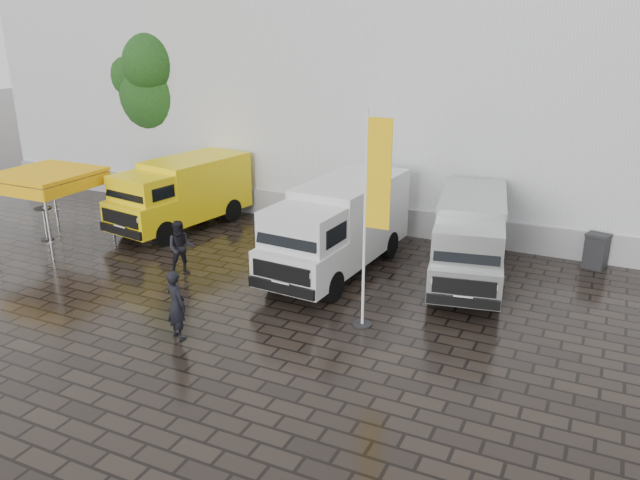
% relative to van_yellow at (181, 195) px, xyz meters
% --- Properties ---
extents(ground, '(120.00, 120.00, 0.00)m').
position_rel_van_yellow_xyz_m(ground, '(8.27, -5.14, -1.28)').
color(ground, black).
rests_on(ground, ground).
extents(exhibition_hall, '(44.00, 16.00, 12.00)m').
position_rel_van_yellow_xyz_m(exhibition_hall, '(10.27, 10.86, 4.72)').
color(exhibition_hall, silver).
rests_on(exhibition_hall, ground).
extents(hall_plinth, '(44.00, 0.15, 1.00)m').
position_rel_van_yellow_xyz_m(hall_plinth, '(10.27, 2.81, -0.78)').
color(hall_plinth, gray).
rests_on(hall_plinth, ground).
extents(van_yellow, '(3.02, 5.84, 2.57)m').
position_rel_van_yellow_xyz_m(van_yellow, '(0.00, 0.00, 0.00)').
color(van_yellow, yellow).
rests_on(van_yellow, ground).
extents(van_white, '(2.56, 6.48, 2.75)m').
position_rel_van_yellow_xyz_m(van_white, '(7.05, -1.45, 0.09)').
color(van_white, silver).
rests_on(van_white, ground).
extents(van_silver, '(2.91, 5.99, 2.49)m').
position_rel_van_yellow_xyz_m(van_silver, '(10.89, -0.44, -0.04)').
color(van_silver, '#A4A7A8').
rests_on(van_silver, ground).
extents(canopy_tent, '(2.99, 2.99, 2.55)m').
position_rel_van_yellow_xyz_m(canopy_tent, '(-3.16, -3.26, 1.10)').
color(canopy_tent, silver).
rests_on(canopy_tent, ground).
extents(flagpole, '(0.88, 0.50, 5.55)m').
position_rel_van_yellow_xyz_m(flagpole, '(9.33, -4.56, 1.86)').
color(flagpole, black).
rests_on(flagpole, ground).
extents(tree, '(4.10, 4.16, 7.36)m').
position_rel_van_yellow_xyz_m(tree, '(-3.90, 4.51, 3.44)').
color(tree, black).
rests_on(tree, ground).
extents(cocktail_table, '(0.60, 0.60, 1.18)m').
position_rel_van_yellow_xyz_m(cocktail_table, '(-3.60, -3.19, -0.69)').
color(cocktail_table, black).
rests_on(cocktail_table, ground).
extents(wheelie_bin, '(0.82, 0.82, 1.11)m').
position_rel_van_yellow_xyz_m(wheelie_bin, '(14.33, 2.36, -0.73)').
color(wheelie_bin, black).
rests_on(wheelie_bin, ground).
extents(person_front, '(0.76, 0.64, 1.78)m').
position_rel_van_yellow_xyz_m(person_front, '(5.29, -7.16, -0.39)').
color(person_front, black).
rests_on(person_front, ground).
extents(person_tent, '(1.05, 1.00, 1.71)m').
position_rel_van_yellow_xyz_m(person_tent, '(2.80, -3.73, -0.43)').
color(person_tent, black).
rests_on(person_tent, ground).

